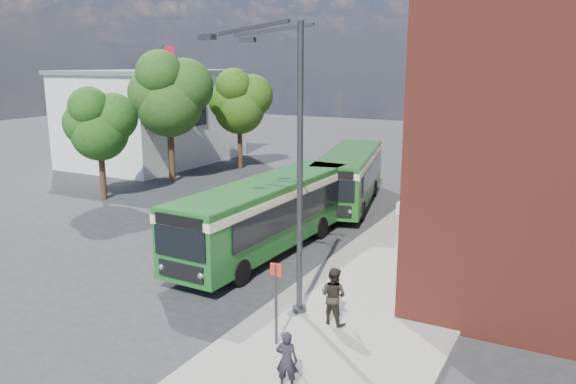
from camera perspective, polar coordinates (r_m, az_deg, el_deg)
The scene contains 14 objects.
ground at distance 22.36m, azimuth -8.53°, elevation -7.66°, with size 120.00×120.00×0.00m, color #2A2A2C.
pavement at distance 26.50m, azimuth 14.59°, elevation -4.47°, with size 6.00×48.00×0.15m, color gray.
kerb_line at distance 27.33m, azimuth 8.36°, elevation -3.80°, with size 0.12×48.00×0.01m, color beige.
white_building at distance 46.49m, azimuth -13.41°, elevation 7.47°, with size 9.40×13.40×7.30m.
flagpole at distance 39.00m, azimuth -12.20°, elevation 8.43°, with size 0.95×0.10×9.00m.
street_lamp at distance 16.92m, azimuth 0.12°, elevation 2.65°, with size 2.96×2.38×9.00m.
bus_stop_sign at distance 15.68m, azimuth -1.21°, elevation -10.78°, with size 0.35×0.08×2.52m.
bus_front at distance 23.52m, azimuth -2.16°, elevation -1.80°, with size 2.89×11.33×3.02m.
bus_rear at distance 31.65m, azimuth 6.23°, elevation 1.97°, with size 4.83×10.63×3.02m.
pedestrian_a at distance 14.00m, azimuth -0.13°, elevation -16.72°, with size 0.54×0.35×1.48m, color black.
pedestrian_b at distance 17.11m, azimuth 4.64°, elevation -10.46°, with size 0.86×0.67×1.76m, color black.
tree_left at distance 34.08m, azimuth -18.66°, elevation 6.62°, with size 3.90×3.70×6.58m.
tree_mid at distance 38.02m, azimuth -11.98°, elevation 9.77°, with size 5.14×4.89×8.68m.
tree_right at distance 42.33m, azimuth -4.96°, elevation 9.19°, with size 4.44×4.22×7.50m.
Camera 1 is at (12.65, -16.71, 7.82)m, focal length 35.00 mm.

